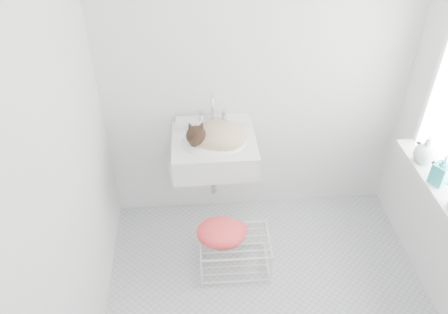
{
  "coord_description": "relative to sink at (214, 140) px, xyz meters",
  "views": [
    {
      "loc": [
        -0.45,
        -1.75,
        2.62
      ],
      "look_at": [
        -0.27,
        0.5,
        0.88
      ],
      "focal_mm": 35.65,
      "sensor_mm": 36.0,
      "label": 1
    }
  ],
  "objects": [
    {
      "name": "floor",
      "position": [
        0.32,
        -0.74,
        -0.85
      ],
      "size": [
        2.2,
        2.0,
        0.02
      ],
      "primitive_type": "cube",
      "color": "#ADB4BD",
      "rests_on": "ground"
    },
    {
      "name": "back_wall",
      "position": [
        0.32,
        0.26,
        0.4
      ],
      "size": [
        2.2,
        0.02,
        2.5
      ],
      "primitive_type": "cube",
      "color": "white",
      "rests_on": "ground"
    },
    {
      "name": "left_wall",
      "position": [
        -0.78,
        -0.74,
        0.4
      ],
      "size": [
        0.02,
        2.0,
        2.5
      ],
      "primitive_type": "cube",
      "color": "white",
      "rests_on": "ground"
    },
    {
      "name": "windowsill",
      "position": [
        1.33,
        -0.54,
        -0.02
      ],
      "size": [
        0.16,
        0.88,
        0.04
      ],
      "primitive_type": "cube",
      "color": "white",
      "rests_on": "right_wall"
    },
    {
      "name": "sink",
      "position": [
        0.0,
        0.0,
        0.0
      ],
      "size": [
        0.58,
        0.51,
        0.23
      ],
      "primitive_type": "cube",
      "color": "white",
      "rests_on": "back_wall"
    },
    {
      "name": "faucet",
      "position": [
        0.0,
        0.18,
        0.14
      ],
      "size": [
        0.21,
        0.15,
        0.21
      ],
      "primitive_type": null,
      "color": "silver",
      "rests_on": "sink"
    },
    {
      "name": "cat",
      "position": [
        0.01,
        -0.02,
        0.04
      ],
      "size": [
        0.41,
        0.33,
        0.25
      ],
      "rotation": [
        0.0,
        0.0,
        -0.04
      ],
      "color": "tan",
      "rests_on": "sink"
    },
    {
      "name": "wire_rack",
      "position": [
        0.11,
        -0.41,
        -0.7
      ],
      "size": [
        0.48,
        0.34,
        0.29
      ],
      "primitive_type": "cube",
      "rotation": [
        0.0,
        0.0,
        -0.02
      ],
      "color": "white",
      "rests_on": "floor"
    },
    {
      "name": "towel",
      "position": [
        0.02,
        -0.41,
        -0.53
      ],
      "size": [
        0.37,
        0.29,
        0.14
      ],
      "primitive_type": "ellipsoid",
      "rotation": [
        0.0,
        0.0,
        -0.15
      ],
      "color": "#D96902",
      "rests_on": "wire_rack"
    },
    {
      "name": "bottle_b",
      "position": [
        1.32,
        -0.56,
        0.0
      ],
      "size": [
        0.13,
        0.13,
        0.2
      ],
      "primitive_type": "imported",
      "rotation": [
        0.0,
        0.0,
        2.09
      ],
      "color": "teal",
      "rests_on": "windowsill"
    },
    {
      "name": "bottle_c",
      "position": [
        1.32,
        -0.35,
        0.0
      ],
      "size": [
        0.19,
        0.19,
        0.18
      ],
      "primitive_type": "imported",
      "rotation": [
        0.0,
        0.0,
        2.67
      ],
      "color": "silver",
      "rests_on": "windowsill"
    }
  ]
}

